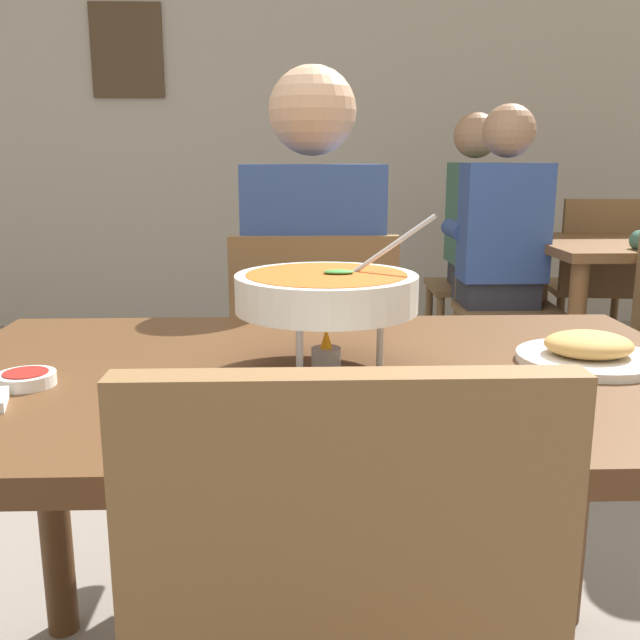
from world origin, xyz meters
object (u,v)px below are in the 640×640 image
curry_bowl (326,293)px  appetizer_plate (588,352)px  dining_table_main (323,430)px  rice_plate (301,408)px  patron_bg_left (500,239)px  sauce_dish (26,379)px  chair_bg_corner (597,276)px  patron_bg_middle (480,229)px  diner_main (312,288)px  chair_bg_middle (490,273)px  chair_bg_left (506,291)px  chair_diner_main (313,376)px

curry_bowl → appetizer_plate: curry_bowl is taller
dining_table_main → rice_plate: bearing=-98.9°
dining_table_main → patron_bg_left: size_ratio=1.00×
sauce_dish → patron_bg_left: patron_bg_left is taller
chair_bg_corner → patron_bg_left: patron_bg_left is taller
patron_bg_middle → diner_main: bearing=-117.9°
diner_main → rice_plate: bearing=-92.3°
chair_bg_middle → patron_bg_middle: bearing=-140.4°
diner_main → chair_bg_corner: bearing=47.5°
dining_table_main → patron_bg_left: 2.09m
rice_plate → chair_bg_left: 2.38m
diner_main → chair_diner_main: bearing=-90.0°
chair_diner_main → rice_plate: (-0.04, -0.94, 0.25)m
diner_main → appetizer_plate: diner_main is taller
dining_table_main → curry_bowl: 0.24m
appetizer_plate → sauce_dish: bearing=-174.2°
rice_plate → chair_bg_corner: bearing=59.6°
patron_bg_middle → curry_bowl: bearing=-110.1°
rice_plate → chair_bg_corner: chair_bg_corner is taller
dining_table_main → appetizer_plate: 0.48m
dining_table_main → patron_bg_left: (0.85, 1.91, 0.12)m
appetizer_plate → diner_main: bearing=122.8°
curry_bowl → appetizer_plate: (0.45, 0.01, -0.11)m
sauce_dish → patron_bg_middle: bearing=61.4°
rice_plate → appetizer_plate: bearing=28.1°
diner_main → patron_bg_middle: (0.88, 1.66, 0.00)m
dining_table_main → chair_bg_left: size_ratio=1.46×
chair_bg_middle → chair_bg_corner: (0.51, -0.13, 0.00)m
curry_bowl → rice_plate: curry_bowl is taller
sauce_dish → patron_bg_left: size_ratio=0.07×
patron_bg_left → rice_plate: bearing=-112.4°
curry_bowl → chair_bg_left: size_ratio=0.37×
chair_bg_middle → dining_table_main: bearing=-111.5°
dining_table_main → patron_bg_left: bearing=66.0°
diner_main → appetizer_plate: size_ratio=5.46×
rice_plate → patron_bg_left: bearing=67.6°
chair_bg_left → patron_bg_left: bearing=-157.9°
chair_diner_main → patron_bg_middle: size_ratio=0.69×
diner_main → appetizer_plate: bearing=-57.2°
dining_table_main → chair_bg_middle: 2.65m
rice_plate → patron_bg_left: (0.89, 2.16, -0.01)m
rice_plate → chair_bg_middle: chair_bg_middle is taller
sauce_dish → patron_bg_left: bearing=56.5°
curry_bowl → appetizer_plate: size_ratio=1.39×
curry_bowl → chair_bg_corner: 2.78m
diner_main → curry_bowl: bearing=-89.6°
rice_plate → curry_bowl: bearing=80.0°
dining_table_main → chair_diner_main: chair_diner_main is taller
rice_plate → chair_bg_middle: 2.90m
patron_bg_left → diner_main: bearing=-125.6°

